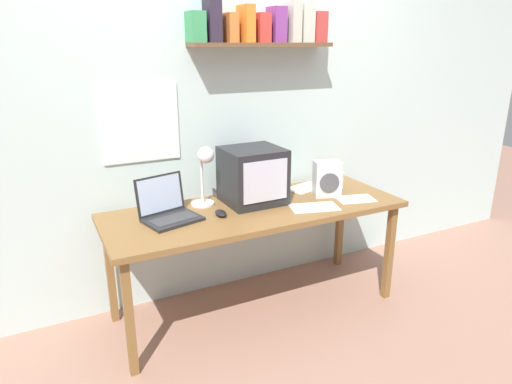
{
  "coord_description": "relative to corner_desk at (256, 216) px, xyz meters",
  "views": [
    {
      "loc": [
        -1.18,
        -2.35,
        1.67
      ],
      "look_at": [
        0.0,
        0.0,
        0.81
      ],
      "focal_mm": 32.0,
      "sensor_mm": 36.0,
      "label": 1
    }
  ],
  "objects": [
    {
      "name": "crt_monitor",
      "position": [
        0.03,
        0.1,
        0.23
      ],
      "size": [
        0.36,
        0.35,
        0.35
      ],
      "rotation": [
        0.0,
        0.0,
        0.02
      ],
      "color": "#232326",
      "rests_on": "corner_desk"
    },
    {
      "name": "printed_handout",
      "position": [
        0.49,
        0.2,
        0.06
      ],
      "size": [
        0.31,
        0.23,
        0.0
      ],
      "rotation": [
        0.0,
        0.0,
        0.29
      ],
      "color": "white",
      "rests_on": "corner_desk"
    },
    {
      "name": "desk_lamp",
      "position": [
        -0.27,
        0.15,
        0.31
      ],
      "size": [
        0.14,
        0.18,
        0.38
      ],
      "rotation": [
        0.0,
        0.0,
        0.14
      ],
      "color": "white",
      "rests_on": "corner_desk"
    },
    {
      "name": "laptop",
      "position": [
        -0.54,
        0.07,
        0.12
      ],
      "size": [
        0.35,
        0.32,
        0.24
      ],
      "rotation": [
        0.0,
        0.0,
        0.25
      ],
      "color": "#232326",
      "rests_on": "corner_desk"
    },
    {
      "name": "loose_paper_near_monitor",
      "position": [
        0.64,
        -0.15,
        0.06
      ],
      "size": [
        0.27,
        0.21,
        0.0
      ],
      "rotation": [
        0.0,
        0.0,
        -0.25
      ],
      "color": "white",
      "rests_on": "corner_desk"
    },
    {
      "name": "ground_plane",
      "position": [
        0.0,
        0.0,
        -0.65
      ],
      "size": [
        12.0,
        12.0,
        0.0
      ],
      "primitive_type": "plane",
      "color": "#A27663"
    },
    {
      "name": "open_notebook",
      "position": [
        0.32,
        -0.16,
        0.06
      ],
      "size": [
        0.33,
        0.24,
        0.0
      ],
      "rotation": [
        0.0,
        0.0,
        -0.27
      ],
      "color": "white",
      "rests_on": "corner_desk"
    },
    {
      "name": "back_wall",
      "position": [
        0.0,
        0.42,
        0.66
      ],
      "size": [
        5.6,
        0.24,
        2.6
      ],
      "color": "silver",
      "rests_on": "ground_plane"
    },
    {
      "name": "corner_desk",
      "position": [
        0.0,
        0.0,
        0.0
      ],
      "size": [
        1.84,
        0.67,
        0.71
      ],
      "color": "brown",
      "rests_on": "ground_plane"
    },
    {
      "name": "space_heater",
      "position": [
        0.52,
        -0.01,
        0.17
      ],
      "size": [
        0.2,
        0.16,
        0.23
      ],
      "rotation": [
        0.0,
        0.0,
        -0.32
      ],
      "color": "silver",
      "rests_on": "corner_desk"
    },
    {
      "name": "computer_mouse",
      "position": [
        -0.25,
        -0.03,
        0.07
      ],
      "size": [
        0.06,
        0.11,
        0.03
      ],
      "rotation": [
        0.0,
        0.0,
        -0.01
      ],
      "color": "black",
      "rests_on": "corner_desk"
    },
    {
      "name": "juice_glass",
      "position": [
        0.69,
        0.1,
        0.11
      ],
      "size": [
        0.07,
        0.07,
        0.11
      ],
      "color": "white",
      "rests_on": "corner_desk"
    }
  ]
}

